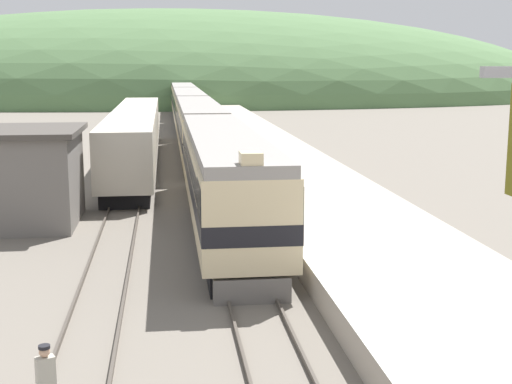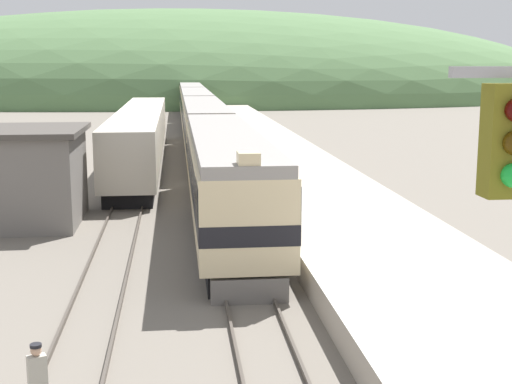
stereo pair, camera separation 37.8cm
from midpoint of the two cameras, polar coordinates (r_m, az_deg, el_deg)
track_main at (r=70.69m, az=-5.41°, el=4.66°), size 1.52×180.00×0.16m
track_siding at (r=70.69m, az=-9.08°, el=4.57°), size 1.52×180.00×0.16m
platform at (r=51.26m, az=1.00°, el=2.96°), size 6.47×140.00×0.91m
distant_hills at (r=139.19m, az=-6.38°, el=7.40°), size 157.92×71.06×33.67m
station_shed at (r=32.99m, az=-19.66°, el=1.18°), size 6.53×5.93×4.23m
express_train_lead_car at (r=30.50m, az=-2.92°, el=1.30°), size 3.01×20.69×4.48m
carriage_second at (r=52.42m, az=-4.78°, el=5.06°), size 3.00×21.31×4.12m
carriage_third at (r=74.53m, az=-5.55°, el=6.62°), size 3.00×21.31×4.12m
carriage_fourth at (r=96.68m, az=-5.96°, el=7.46°), size 3.00×21.31×4.12m
siding_train at (r=50.51m, az=-9.81°, el=4.44°), size 2.90×33.08×3.82m
track_worker at (r=14.99m, az=-17.16°, el=-14.19°), size 0.42×0.35×1.66m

